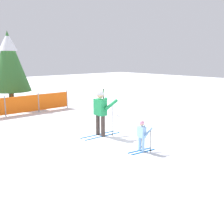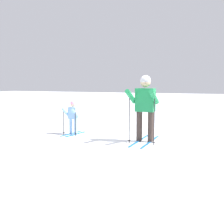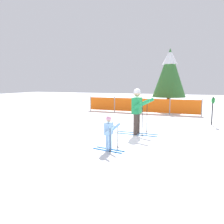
% 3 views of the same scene
% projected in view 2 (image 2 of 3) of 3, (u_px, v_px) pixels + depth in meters
% --- Properties ---
extents(ground_plane, '(60.00, 60.00, 0.00)m').
position_uv_depth(ground_plane, '(136.00, 139.00, 7.40)').
color(ground_plane, white).
extents(skier_adult, '(1.59, 0.71, 1.67)m').
position_uv_depth(skier_adult, '(145.00, 102.00, 6.98)').
color(skier_adult, '#1966B2').
rests_on(skier_adult, ground_plane).
extents(skier_child, '(0.93, 0.49, 0.97)m').
position_uv_depth(skier_child, '(73.00, 115.00, 8.03)').
color(skier_child, '#1966B2').
rests_on(skier_child, ground_plane).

